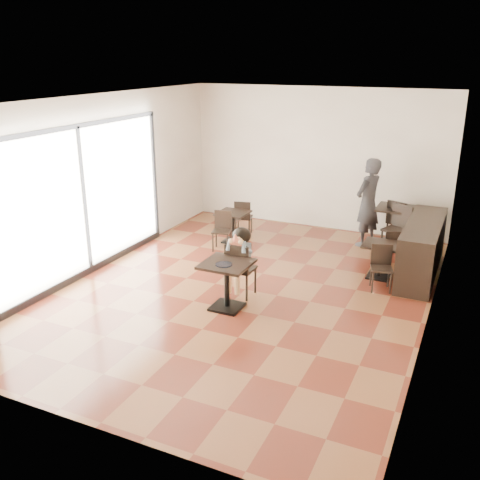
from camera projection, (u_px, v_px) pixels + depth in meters
The scene contains 23 objects.
floor at pixel (245, 289), 9.27m from camera, with size 6.00×8.00×0.01m, color brown.
ceiling at pixel (246, 100), 8.22m from camera, with size 6.00×8.00×0.01m, color silver.
wall_back at pixel (317, 159), 12.17m from camera, with size 6.00×0.01×3.20m, color white.
wall_front at pixel (81, 295), 5.31m from camera, with size 6.00×0.01×3.20m, color white.
wall_left at pixel (98, 183), 9.93m from camera, with size 0.01×8.00×3.20m, color white.
wall_right at pixel (439, 223), 7.56m from camera, with size 0.01×8.00×3.20m, color white.
storefront_window at pixel (83, 200), 9.55m from camera, with size 0.04×4.50×2.60m, color white.
child_table at pixel (227, 286), 8.47m from camera, with size 0.74×0.74×0.78m, color black, non-canonical shape.
child_chair at pixel (241, 269), 8.91m from camera, with size 0.42×0.42×0.94m, color black, non-canonical shape.
child at pixel (241, 262), 8.87m from camera, with size 0.42×0.59×1.18m, color gray, non-canonical shape.
plate at pixel (224, 264), 8.25m from camera, with size 0.26×0.26×0.02m, color black.
pizza_slice at pixel (236, 241), 8.57m from camera, with size 0.28×0.21×0.06m, color tan, non-canonical shape.
adult_patron at pixel (368, 202), 11.14m from camera, with size 0.68×0.45×1.87m, color #323136.
cafe_table_mid at pixel (380, 260), 9.68m from camera, with size 0.62×0.62×0.65m, color black, non-canonical shape.
cafe_table_left at pixel (233, 227), 11.52m from camera, with size 0.63×0.63×0.67m, color black, non-canonical shape.
cafe_table_back at pixel (394, 226), 11.36m from camera, with size 0.77×0.77×0.82m, color black, non-canonical shape.
chair_mid_a at pixel (393, 249), 10.07m from camera, with size 0.35×0.35×0.78m, color black, non-canonical shape.
chair_mid_b at pixel (382, 269), 9.13m from camera, with size 0.35×0.35×0.78m, color black, non-canonical shape.
chair_left_a at pixel (244, 217), 11.96m from camera, with size 0.36×0.36×0.81m, color black, non-canonical shape.
chair_left_b at pixel (222, 231), 11.02m from camera, with size 0.36×0.36×0.81m, color black, non-canonical shape.
chair_back_a at pixel (400, 222), 11.31m from camera, with size 0.44×0.44×0.98m, color black, non-canonical shape.
chair_back_b at pixel (396, 230), 10.82m from camera, with size 0.44×0.44×0.98m, color black, non-canonical shape.
service_counter at pixel (422, 248), 9.77m from camera, with size 0.60×2.40×1.00m, color black.
Camera 1 is at (3.46, -7.73, 3.87)m, focal length 40.00 mm.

